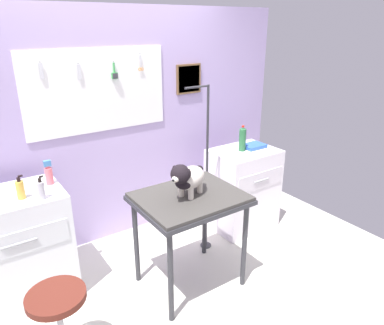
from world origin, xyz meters
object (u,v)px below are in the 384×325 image
detangler_spray (49,174)px  stool (58,307)px  dog (188,178)px  soda_bottle (242,139)px  grooming_arm (206,178)px  cabinet_right (242,188)px  grooming_table (190,206)px  counter_left (16,248)px

detangler_spray → stool: bearing=-105.3°
dog → soda_bottle: size_ratio=1.50×
grooming_arm → cabinet_right: (0.60, 0.13, -0.32)m
cabinet_right → grooming_arm: bearing=-168.0°
grooming_table → counter_left: 1.42m
grooming_arm → counter_left: 1.72m
grooming_arm → counter_left: bearing=170.5°
cabinet_right → detangler_spray: bearing=174.3°
detangler_spray → dog: bearing=-38.5°
dog → detangler_spray: size_ratio=2.03×
dog → grooming_table: bearing=19.0°
cabinet_right → stool: size_ratio=1.51×
cabinet_right → grooming_table: bearing=-154.6°
grooming_arm → soda_bottle: (0.57, 0.14, 0.25)m
stool → dog: bearing=11.0°
grooming_arm → counter_left: size_ratio=1.78×
dog → soda_bottle: 1.15m
grooming_table → cabinet_right: size_ratio=0.96×
grooming_arm → stool: (-1.58, -0.59, -0.28)m
grooming_table → counter_left: counter_left is taller
cabinet_right → stool: 2.29m
detangler_spray → counter_left: bearing=-173.1°
cabinet_right → stool: (-2.17, -0.71, 0.04)m
counter_left → stool: (0.09, -0.87, 0.03)m
dog → counter_left: 1.48m
dog → cabinet_right: dog is taller
counter_left → soda_bottle: soda_bottle is taller
dog → cabinet_right: (1.06, 0.50, -0.57)m
counter_left → cabinet_right: counter_left is taller
stool → detangler_spray: size_ratio=2.93×
detangler_spray → soda_bottle: bearing=-5.5°
dog → cabinet_right: bearing=25.3°
cabinet_right → soda_bottle: size_ratio=3.26×
grooming_table → cabinet_right: cabinet_right is taller
dog → cabinet_right: 1.30m
grooming_table → grooming_arm: size_ratio=0.52×
grooming_table → dog: bearing=-161.0°
soda_bottle → grooming_arm: bearing=-166.3°
grooming_table → stool: size_ratio=1.45×
counter_left → cabinet_right: size_ratio=1.04×
dog → detangler_spray: 1.11m
dog → detangler_spray: (-0.87, 0.69, -0.00)m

